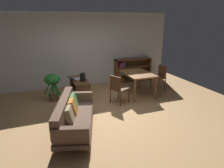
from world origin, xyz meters
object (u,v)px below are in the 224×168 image
Objects in this scene: fabric_couch at (72,115)px; potted_floor_plant at (52,83)px; open_laptop at (76,79)px; desk_speaker at (83,77)px; dining_chair_far at (118,88)px; dining_chair_near at (160,76)px; bookshelf at (130,70)px; media_console at (80,89)px; dining_table at (138,75)px.

fabric_couch is 2.45× the size of potted_floor_plant.
desk_speaker is at bearing -55.99° from open_laptop.
open_laptop is 1.42m from dining_chair_far.
dining_chair_near is 1.44m from bookshelf.
open_laptop is 0.53× the size of dining_chair_near.
desk_speaker is at bearing -179.94° from dining_chair_near.
potted_floor_plant reaches higher than media_console.
desk_speaker is 0.94m from potted_floor_plant.
potted_floor_plant is (-0.71, 0.02, -0.06)m from open_laptop.
desk_speaker is 2.82m from dining_chair_near.
desk_speaker is at bearing 173.30° from dining_table.
media_console is at bearing 140.24° from dining_chair_far.
open_laptop is at bearing -1.62° from potted_floor_plant.
potted_floor_plant is 0.71× the size of dining_table.
fabric_couch is at bearing -81.92° from potted_floor_plant.
dining_table is (2.41, 1.39, 0.36)m from fabric_couch.
dining_table is at bearing 30.07° from fabric_couch.
media_console is 0.92× the size of dining_table.
dining_chair_far is (1.80, -0.91, -0.09)m from potted_floor_plant.
open_laptop is at bearing 124.01° from desk_speaker.
potted_floor_plant is (-0.27, 1.88, 0.26)m from fabric_couch.
dining_chair_near is (3.42, 1.61, 0.17)m from fabric_couch.
dining_chair_near reaches higher than open_laptop.
potted_floor_plant is at bearing -161.37° from bookshelf.
bookshelf is (2.45, 1.09, -0.19)m from open_laptop.
desk_speaker is 1.14m from dining_chair_far.
media_console is 4.53× the size of desk_speaker.
fabric_couch is 4.58× the size of open_laptop.
dining_chair_near is (3.69, -0.28, -0.09)m from potted_floor_plant.
open_laptop is 0.33m from desk_speaker.
media_console is at bearing 72.76° from fabric_couch.
media_console is at bearing -34.85° from open_laptop.
potted_floor_plant is 3.34m from bookshelf.
dining_chair_far is at bearing 32.22° from fabric_couch.
dining_chair_far is (1.54, 0.97, 0.17)m from fabric_couch.
bookshelf is (2.34, 1.16, 0.16)m from media_console.
dining_chair_far reaches higher than fabric_couch.
dining_chair_near is at bearing -68.43° from bookshelf.
fabric_couch is 2.81m from dining_table.
dining_table is at bearing -6.70° from desk_speaker.
open_laptop is 0.30× the size of bookshelf.
dining_table is 1.39× the size of dining_chair_far.
open_laptop is at bearing 145.15° from media_console.
dining_chair_far reaches higher than media_console.
dining_table reaches higher than media_console.
dining_table is 1.38× the size of dining_chair_near.
open_laptop is 1.87× the size of desk_speaker.
bookshelf is at bearing 30.58° from desk_speaker.
bookshelf reaches higher than dining_chair_near.
media_console is at bearing -153.57° from bookshelf.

